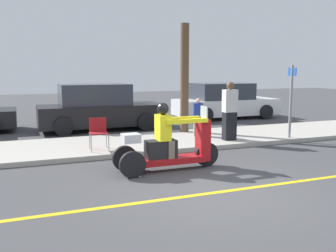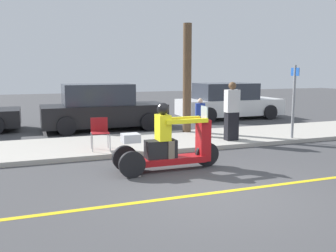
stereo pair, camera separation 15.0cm
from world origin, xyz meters
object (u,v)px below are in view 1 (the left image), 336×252
object	(u,v)px
spectator_far_back	(230,112)
parked_car_lot_right	(99,109)
spectator_near_curb	(198,118)
folding_chair_set_back	(98,130)
tree_trunk	(185,78)
street_sign	(291,99)
motorcycle_trike	(168,146)
parked_car_lot_center	(224,102)

from	to	relation	value
spectator_far_back	parked_car_lot_right	size ratio (longest dim) A/B	0.39
spectator_near_curb	folding_chair_set_back	distance (m)	3.39
parked_car_lot_right	tree_trunk	distance (m)	3.45
parked_car_lot_right	spectator_far_back	bearing A→B (deg)	-52.91
folding_chair_set_back	tree_trunk	xyz separation A→B (m)	(3.23, 1.77, 1.27)
spectator_near_curb	street_sign	bearing A→B (deg)	-27.31
motorcycle_trike	tree_trunk	world-z (taller)	tree_trunk
motorcycle_trike	spectator_far_back	distance (m)	3.47
spectator_far_back	parked_car_lot_center	size ratio (longest dim) A/B	0.37
spectator_far_back	tree_trunk	world-z (taller)	tree_trunk
tree_trunk	street_sign	world-z (taller)	tree_trunk
spectator_near_curb	street_sign	world-z (taller)	street_sign
spectator_near_curb	parked_car_lot_center	distance (m)	5.49
spectator_far_back	parked_car_lot_center	distance (m)	5.95
spectator_far_back	tree_trunk	size ratio (longest dim) A/B	0.48
parked_car_lot_right	parked_car_lot_center	world-z (taller)	parked_car_lot_right
spectator_far_back	motorcycle_trike	bearing A→B (deg)	-143.10
motorcycle_trike	parked_car_lot_right	bearing A→B (deg)	92.85
parked_car_lot_right	motorcycle_trike	bearing A→B (deg)	-87.15
motorcycle_trike	folding_chair_set_back	distance (m)	2.43
spectator_near_curb	parked_car_lot_right	distance (m)	3.98
folding_chair_set_back	tree_trunk	bearing A→B (deg)	28.67
spectator_near_curb	tree_trunk	bearing A→B (deg)	93.12
tree_trunk	parked_car_lot_right	bearing A→B (deg)	137.99
street_sign	spectator_far_back	bearing A→B (deg)	169.47
parked_car_lot_center	spectator_far_back	bearing A→B (deg)	-118.54
motorcycle_trike	parked_car_lot_center	bearing A→B (deg)	52.50
motorcycle_trike	parked_car_lot_right	distance (m)	6.12
spectator_near_curb	folding_chair_set_back	bearing A→B (deg)	-165.69
spectator_far_back	folding_chair_set_back	world-z (taller)	spectator_far_back
street_sign	parked_car_lot_right	bearing A→B (deg)	138.45
folding_chair_set_back	parked_car_lot_center	world-z (taller)	parked_car_lot_center
spectator_far_back	parked_car_lot_center	xyz separation A→B (m)	(2.84, 5.22, -0.20)
tree_trunk	street_sign	distance (m)	3.41
motorcycle_trike	folding_chair_set_back	size ratio (longest dim) A/B	2.92
motorcycle_trike	spectator_far_back	bearing A→B (deg)	36.90
parked_car_lot_center	tree_trunk	world-z (taller)	tree_trunk
spectator_near_curb	parked_car_lot_center	world-z (taller)	parked_car_lot_center
parked_car_lot_center	tree_trunk	xyz separation A→B (m)	(-3.47, -3.36, 1.15)
spectator_far_back	folding_chair_set_back	size ratio (longest dim) A/B	2.09
parked_car_lot_center	street_sign	xyz separation A→B (m)	(-0.93, -5.58, 0.57)
motorcycle_trike	spectator_far_back	xyz separation A→B (m)	(2.75, 2.07, 0.41)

